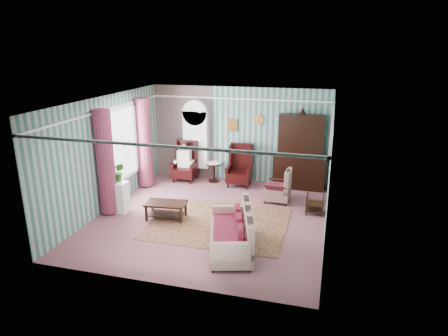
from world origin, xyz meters
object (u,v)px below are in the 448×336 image
(coffee_table, at_px, (166,210))
(plant_stand, at_px, (117,197))
(nest_table, at_px, (315,204))
(floral_armchair, at_px, (277,185))
(seated_woman, at_px, (185,162))
(round_side_table, at_px, (214,172))
(sofa, at_px, (231,227))
(wingback_right, at_px, (239,166))
(wingback_left, at_px, (185,161))
(dresser_hutch, at_px, (300,150))
(bookcase, at_px, (196,144))

(coffee_table, bearing_deg, plant_stand, 177.62)
(nest_table, relative_size, floral_armchair, 0.57)
(seated_woman, xyz_separation_m, round_side_table, (0.90, 0.15, -0.29))
(round_side_table, relative_size, sofa, 0.32)
(plant_stand, bearing_deg, round_side_table, 59.62)
(wingback_right, distance_m, plant_stand, 3.76)
(seated_woman, height_order, sofa, seated_woman)
(wingback_left, distance_m, nest_table, 4.37)
(dresser_hutch, distance_m, seated_woman, 3.56)
(wingback_right, xyz_separation_m, coffee_table, (-1.19, -2.81, -0.42))
(floral_armchair, bearing_deg, wingback_right, 55.78)
(seated_woman, height_order, coffee_table, seated_woman)
(wingback_left, distance_m, plant_stand, 2.87)
(bookcase, xyz_separation_m, nest_table, (3.82, -1.94, -0.85))
(nest_table, bearing_deg, round_side_table, 151.80)
(floral_armchair, bearing_deg, bookcase, 66.65)
(dresser_hutch, xyz_separation_m, sofa, (-1.02, -4.20, -0.66))
(nest_table, distance_m, sofa, 2.87)
(nest_table, relative_size, plant_stand, 0.68)
(round_side_table, xyz_separation_m, plant_stand, (-1.70, -2.90, 0.10))
(wingback_left, height_order, plant_stand, wingback_left)
(bookcase, distance_m, nest_table, 4.37)
(wingback_left, relative_size, wingback_right, 1.00)
(bookcase, bearing_deg, dresser_hutch, -2.11)
(wingback_left, bearing_deg, seated_woman, 0.00)
(dresser_hutch, bearing_deg, seated_woman, -175.59)
(round_side_table, height_order, floral_armchair, floral_armchair)
(wingback_left, height_order, coffee_table, wingback_left)
(nest_table, height_order, floral_armchair, floral_armchair)
(nest_table, bearing_deg, wingback_left, 159.15)
(sofa, xyz_separation_m, coffee_table, (-1.92, 1.13, -0.31))
(floral_armchair, bearing_deg, plant_stand, 117.57)
(dresser_hutch, height_order, round_side_table, dresser_hutch)
(coffee_table, bearing_deg, sofa, -30.39)
(nest_table, xyz_separation_m, coffee_table, (-3.51, -1.26, -0.06))
(floral_armchair, bearing_deg, round_side_table, 65.06)
(coffee_table, bearing_deg, dresser_hutch, 46.33)
(bookcase, xyz_separation_m, dresser_hutch, (3.25, -0.12, 0.06))
(plant_stand, xyz_separation_m, floral_armchair, (3.83, 1.80, 0.07))
(bookcase, relative_size, sofa, 1.18)
(coffee_table, bearing_deg, bookcase, 95.58)
(sofa, relative_size, coffee_table, 1.91)
(round_side_table, bearing_deg, wingback_right, -10.01)
(wingback_left, distance_m, round_side_table, 0.97)
(dresser_hutch, xyz_separation_m, seated_woman, (-3.50, -0.27, -0.59))
(seated_woman, distance_m, round_side_table, 0.96)
(bookcase, bearing_deg, round_side_table, -20.27)
(sofa, xyz_separation_m, floral_armchair, (0.55, 2.98, -0.05))
(sofa, bearing_deg, dresser_hutch, -29.52)
(wingback_left, relative_size, sofa, 0.66)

